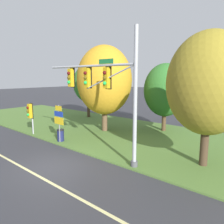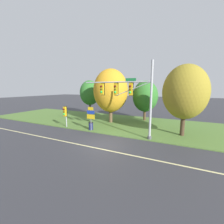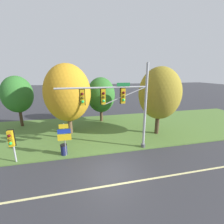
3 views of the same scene
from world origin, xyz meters
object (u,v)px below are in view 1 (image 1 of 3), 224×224
Objects in this scene: pedestrian_signal_near_kerb at (30,112)px; route_sign_post at (59,119)px; tree_behind_signpost at (165,90)px; tree_left_of_mast at (104,80)px; traffic_signal_mast at (104,86)px; tree_mid_verge at (209,84)px; trash_bin at (61,135)px; tree_nearest_road at (88,83)px.

route_sign_post reaches higher than pedestrian_signal_near_kerb.
pedestrian_signal_near_kerb is 12.04m from tree_behind_signpost.
tree_left_of_mast reaches higher than pedestrian_signal_near_kerb.
tree_behind_signpost reaches higher than route_sign_post.
traffic_signal_mast is 6.69m from tree_left_of_mast.
trash_bin is (-9.99, -2.49, -4.12)m from tree_mid_verge.
tree_mid_verge is (5.14, 2.73, 0.15)m from traffic_signal_mast.
trash_bin is at bearing 127.44° from route_sign_post.
traffic_signal_mast is 0.99× the size of tree_left_of_mast.
tree_behind_signpost is 0.83× the size of tree_mid_verge.
traffic_signal_mast is at bearing -87.54° from tree_behind_signpost.
tree_left_of_mast is 1.04× the size of tree_mid_verge.
traffic_signal_mast is 8.55m from tree_behind_signpost.
route_sign_post is 5.64m from tree_left_of_mast.
tree_left_of_mast reaches higher than tree_behind_signpost.
traffic_signal_mast is 2.67× the size of route_sign_post.
tree_nearest_road reaches higher than route_sign_post.
traffic_signal_mast is at bearing -39.15° from tree_nearest_road.
tree_left_of_mast reaches higher than traffic_signal_mast.
route_sign_post is at bearing 3.65° from pedestrian_signal_near_kerb.
route_sign_post is (-4.70, 0.03, -2.60)m from traffic_signal_mast.
traffic_signal_mast is 8.83m from pedestrian_signal_near_kerb.
tree_behind_signpost is (4.15, 3.58, -0.87)m from tree_left_of_mast.
traffic_signal_mast is 13.91m from tree_nearest_road.
pedestrian_signal_near_kerb is 0.95× the size of route_sign_post.
tree_mid_verge is at bearing 27.98° from traffic_signal_mast.
pedestrian_signal_near_kerb is 0.44× the size of tree_behind_signpost.
tree_mid_verge reaches higher than tree_behind_signpost.
tree_mid_verge is at bearing 12.21° from pedestrian_signal_near_kerb.
trash_bin is (-4.49, -8.28, -3.27)m from tree_behind_signpost.
tree_behind_signpost reaches higher than pedestrian_signal_near_kerb.
tree_nearest_road is at bearing 140.85° from traffic_signal_mast.
traffic_signal_mast reaches higher than pedestrian_signal_near_kerb.
tree_mid_verge reaches higher than trash_bin.
trash_bin is (3.60, 0.45, -1.45)m from pedestrian_signal_near_kerb.
tree_nearest_road is at bearing 178.54° from tree_behind_signpost.
route_sign_post is at bearing 179.66° from traffic_signal_mast.
pedestrian_signal_near_kerb is 0.35× the size of tree_left_of_mast.
tree_left_of_mast is at bearing -139.19° from tree_behind_signpost.
trash_bin is at bearing -94.10° from tree_left_of_mast.
route_sign_post is 9.72m from tree_behind_signpost.
tree_nearest_road is 0.83× the size of tree_left_of_mast.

